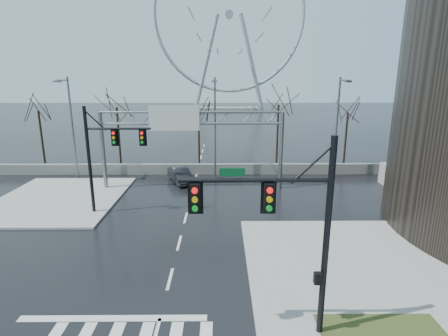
{
  "coord_description": "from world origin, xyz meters",
  "views": [
    {
      "loc": [
        2.63,
        -15.77,
        9.9
      ],
      "look_at": [
        2.8,
        7.04,
        4.0
      ],
      "focal_mm": 28.0,
      "sensor_mm": 36.0,
      "label": 1
    }
  ],
  "objects_px": {
    "sign_gantry": "(188,133)",
    "car": "(181,175)",
    "signal_mast_near": "(291,221)",
    "signal_mast_far": "(104,150)",
    "ferris_wheel": "(229,21)"
  },
  "relations": [
    {
      "from": "sign_gantry",
      "to": "car",
      "type": "relative_size",
      "value": 3.76
    },
    {
      "from": "car",
      "to": "sign_gantry",
      "type": "bearing_deg",
      "value": -88.15
    },
    {
      "from": "signal_mast_near",
      "to": "signal_mast_far",
      "type": "bearing_deg",
      "value": 130.26
    },
    {
      "from": "sign_gantry",
      "to": "ferris_wheel",
      "type": "bearing_deg",
      "value": 86.16
    },
    {
      "from": "ferris_wheel",
      "to": "car",
      "type": "height_order",
      "value": "ferris_wheel"
    },
    {
      "from": "signal_mast_far",
      "to": "car",
      "type": "relative_size",
      "value": 1.84
    },
    {
      "from": "signal_mast_far",
      "to": "car",
      "type": "height_order",
      "value": "signal_mast_far"
    },
    {
      "from": "signal_mast_far",
      "to": "car",
      "type": "xyz_separation_m",
      "value": [
        4.51,
        8.04,
        -4.12
      ]
    },
    {
      "from": "signal_mast_near",
      "to": "signal_mast_far",
      "type": "height_order",
      "value": "same"
    },
    {
      "from": "sign_gantry",
      "to": "ferris_wheel",
      "type": "xyz_separation_m",
      "value": [
        5.38,
        80.04,
        20.95
      ]
    },
    {
      "from": "signal_mast_far",
      "to": "ferris_wheel",
      "type": "relative_size",
      "value": 0.16
    },
    {
      "from": "signal_mast_near",
      "to": "ferris_wheel",
      "type": "height_order",
      "value": "ferris_wheel"
    },
    {
      "from": "car",
      "to": "signal_mast_far",
      "type": "bearing_deg",
      "value": -143.18
    },
    {
      "from": "signal_mast_near",
      "to": "ferris_wheel",
      "type": "distance_m",
      "value": 101.29
    },
    {
      "from": "signal_mast_near",
      "to": "car",
      "type": "bearing_deg",
      "value": 107.17
    }
  ]
}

